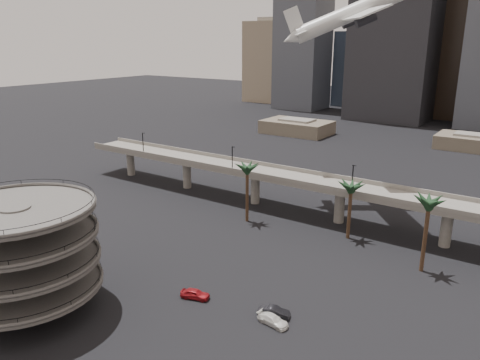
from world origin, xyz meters
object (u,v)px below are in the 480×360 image
Objects in this scene: airborne_jet at (357,12)px; car_b at (274,312)px; car_c at (273,320)px; parking_ramp at (20,249)px; car_a at (195,294)px; overpass at (296,182)px.

airborne_jet is 73.59m from car_b.
parking_ramp is at bearing 125.55° from car_c.
car_c is at bearing 28.53° from parking_ramp.
car_a is 0.98× the size of car_b.
car_b reaches higher than car_c.
airborne_jet is at bearing 74.33° from overpass.
car_a is 0.95× the size of car_c.
car_a is at bearing -127.13° from airborne_jet.
parking_ramp reaches higher than car_a.
parking_ramp reaches higher than overpass.
car_c is (19.05, -41.58, -6.64)m from overpass.
car_b is 0.97× the size of car_c.
overpass is at bearing -143.34° from airborne_jet.
parking_ramp is 4.84× the size of car_a.
overpass is at bearing -10.19° from car_a.
overpass reaches higher than car_a.
overpass reaches higher than car_b.
overpass reaches higher than car_c.
airborne_jet is 6.26× the size of car_c.
airborne_jet is 75.19m from car_c.
car_a is 13.56m from car_c.
airborne_jet is at bearing -17.05° from car_a.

